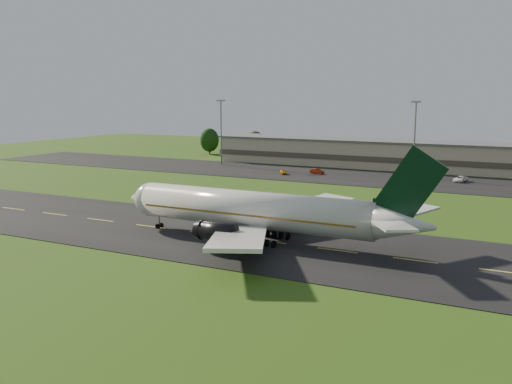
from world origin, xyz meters
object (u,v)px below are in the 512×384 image
at_px(airliner, 258,211).
at_px(light_mast_centre, 415,130).
at_px(service_vehicle_c, 461,179).
at_px(service_vehicle_a, 283,172).
at_px(terminal, 430,157).
at_px(light_mast_west, 221,124).
at_px(service_vehicle_b, 317,171).

distance_m(airliner, light_mast_centre, 80.68).
bearing_deg(service_vehicle_c, airliner, -90.90).
bearing_deg(light_mast_centre, service_vehicle_a, -160.44).
distance_m(terminal, service_vehicle_a, 44.53).
height_order(light_mast_west, service_vehicle_a, light_mast_west).
bearing_deg(light_mast_west, service_vehicle_c, -3.40).
distance_m(terminal, light_mast_centre, 18.45).
bearing_deg(terminal, light_mast_centre, -94.95).
distance_m(service_vehicle_b, service_vehicle_c, 37.94).
bearing_deg(airliner, service_vehicle_c, 75.24).
bearing_deg(light_mast_west, airliner, -56.33).
height_order(light_mast_west, light_mast_centre, same).
relative_size(terminal, light_mast_centre, 7.13).
bearing_deg(service_vehicle_b, service_vehicle_a, 138.45).
height_order(airliner, service_vehicle_a, airliner).
height_order(service_vehicle_a, service_vehicle_b, service_vehicle_b).
bearing_deg(service_vehicle_b, terminal, -30.86).
bearing_deg(service_vehicle_c, service_vehicle_a, -157.22).
bearing_deg(service_vehicle_c, light_mast_centre, 174.98).
relative_size(airliner, service_vehicle_a, 13.76).
relative_size(service_vehicle_b, service_vehicle_c, 0.83).
height_order(light_mast_centre, service_vehicle_a, light_mast_centre).
distance_m(terminal, service_vehicle_c, 23.70).
bearing_deg(service_vehicle_a, service_vehicle_c, -24.28).
bearing_deg(service_vehicle_c, service_vehicle_b, -162.40).
xyz_separation_m(airliner, light_mast_west, (-53.29, 80.00, 8.08)).
bearing_deg(airliner, service_vehicle_a, 110.89).
height_order(terminal, service_vehicle_c, terminal).
bearing_deg(light_mast_west, terminal, 14.76).
height_order(service_vehicle_b, service_vehicle_c, service_vehicle_c).
xyz_separation_m(airliner, service_vehicle_a, (-26.40, 68.23, -3.93)).
height_order(terminal, service_vehicle_b, terminal).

